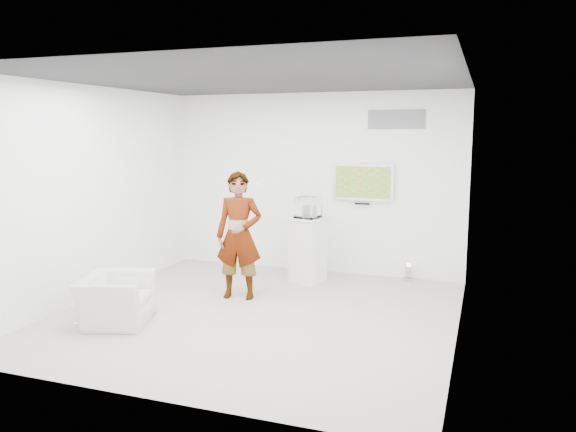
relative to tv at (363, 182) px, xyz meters
The scene contains 10 objects.
room 2.59m from the tv, 109.13° to the right, with size 5.01×5.01×3.00m.
tv is the anchor object (origin of this frame).
logo_decal 1.12m from the tv, ahead, with size 0.90×0.02×0.30m, color slate.
person 2.39m from the tv, 126.78° to the right, with size 0.66×0.43×1.81m, color silver.
armchair 4.29m from the tv, 125.56° to the right, with size 0.91×0.80×0.59m, color silver.
pedestal 1.44m from the tv, 136.20° to the right, with size 0.50×0.50×1.02m, color white.
floor_uplight 1.62m from the tv, ahead, with size 0.18×0.18×0.27m, color silver.
vitrine 1.06m from the tv, 136.20° to the right, with size 0.33×0.33×0.33m, color white.
console 1.08m from the tv, 136.20° to the right, with size 0.05×0.15×0.21m, color white.
wii_remote 2.02m from the tv, 125.04° to the right, with size 0.03×0.13×0.03m, color white.
Camera 1 is at (2.74, -6.51, 2.36)m, focal length 35.00 mm.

